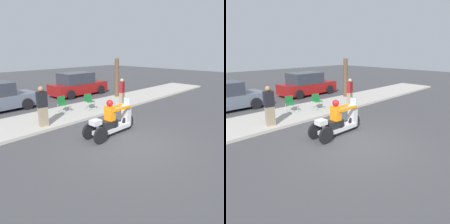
{
  "view_description": "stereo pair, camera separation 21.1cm",
  "coord_description": "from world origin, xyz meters",
  "views": [
    {
      "loc": [
        -5.65,
        -4.49,
        3.23
      ],
      "look_at": [
        0.2,
        1.08,
        0.93
      ],
      "focal_mm": 35.0,
      "sensor_mm": 36.0,
      "label": 1
    },
    {
      "loc": [
        -5.5,
        -4.64,
        3.23
      ],
      "look_at": [
        0.2,
        1.08,
        0.93
      ],
      "focal_mm": 35.0,
      "sensor_mm": 36.0,
      "label": 2
    }
  ],
  "objects": [
    {
      "name": "motorcycle_trike",
      "position": [
        0.19,
        1.08,
        0.51
      ],
      "size": [
        2.48,
        0.72,
        1.44
      ],
      "color": "black",
      "rests_on": "ground"
    },
    {
      "name": "parked_car_lot_far",
      "position": [
        4.21,
        8.39,
        0.77
      ],
      "size": [
        4.28,
        1.99,
        1.65
      ],
      "color": "maroon",
      "rests_on": "ground"
    },
    {
      "name": "folding_chair_set_back",
      "position": [
        1.83,
        4.37,
        0.62
      ],
      "size": [
        0.53,
        0.53,
        0.82
      ],
      "color": "#A5A8AD",
      "rests_on": "sidewalk_strip"
    },
    {
      "name": "tree_trunk",
      "position": [
        5.37,
        5.56,
        1.4
      ],
      "size": [
        0.28,
        0.28,
        2.56
      ],
      "color": "brown",
      "rests_on": "sidewalk_strip"
    },
    {
      "name": "sidewalk_strip",
      "position": [
        0.0,
        4.6,
        0.06
      ],
      "size": [
        28.0,
        2.8,
        0.12
      ],
      "color": "#B2ADA3",
      "rests_on": "ground"
    },
    {
      "name": "ground_plane",
      "position": [
        0.0,
        0.0,
        0.0
      ],
      "size": [
        60.0,
        60.0,
        0.0
      ],
      "primitive_type": "plane",
      "color": "#424244"
    },
    {
      "name": "spectator_far_back",
      "position": [
        3.75,
        3.69,
        0.86
      ],
      "size": [
        0.42,
        0.32,
        1.54
      ],
      "color": "gray",
      "rests_on": "sidewalk_strip"
    },
    {
      "name": "folding_chair_curbside",
      "position": [
        0.52,
        4.92,
        0.62
      ],
      "size": [
        0.48,
        0.48,
        0.82
      ],
      "color": "#A5A8AD",
      "rests_on": "sidewalk_strip"
    },
    {
      "name": "spectator_with_child",
      "position": [
        -1.3,
        3.65,
        0.94
      ],
      "size": [
        0.44,
        0.31,
        1.7
      ],
      "color": "gray",
      "rests_on": "sidewalk_strip"
    }
  ]
}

